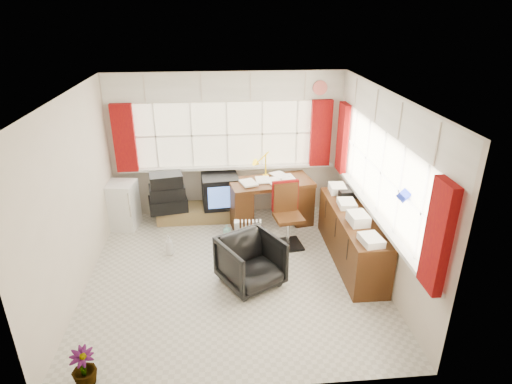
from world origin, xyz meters
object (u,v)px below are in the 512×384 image
at_px(desk, 271,200).
at_px(desk_lamp, 266,159).
at_px(radiator, 250,240).
at_px(tv_bench, 198,213).
at_px(credenza, 352,236).
at_px(office_chair, 251,262).
at_px(mini_fridge, 122,205).
at_px(crt_tv, 220,191).
at_px(task_chair, 287,212).

bearing_deg(desk, desk_lamp, 107.20).
xyz_separation_m(radiator, tv_bench, (-0.81, 1.19, -0.09)).
distance_m(desk_lamp, credenza, 1.97).
relative_size(office_chair, radiator, 1.39).
height_order(credenza, mini_fridge, credenza).
bearing_deg(mini_fridge, office_chair, -42.10).
xyz_separation_m(desk_lamp, mini_fridge, (-2.43, -0.11, -0.70)).
xyz_separation_m(desk_lamp, crt_tv, (-0.78, 0.05, -0.57)).
bearing_deg(radiator, desk, 64.97).
bearing_deg(desk_lamp, office_chair, -101.97).
relative_size(radiator, crt_tv, 0.82).
height_order(radiator, mini_fridge, mini_fridge).
bearing_deg(mini_fridge, desk_lamp, 2.49).
bearing_deg(desk, tv_bench, 168.13).
distance_m(desk, mini_fridge, 2.50).
distance_m(desk, tv_bench, 1.31).
xyz_separation_m(desk, radiator, (-0.43, -0.93, -0.22)).
distance_m(task_chair, radiator, 0.72).
relative_size(desk_lamp, tv_bench, 0.32).
bearing_deg(crt_tv, credenza, -38.91).
bearing_deg(crt_tv, tv_bench, 179.86).
xyz_separation_m(office_chair, credenza, (1.51, 0.46, 0.05)).
xyz_separation_m(desk, task_chair, (0.16, -0.68, 0.11)).
bearing_deg(desk_lamp, task_chair, -75.54).
height_order(desk, desk_lamp, desk_lamp).
height_order(office_chair, credenza, credenza).
height_order(radiator, crt_tv, crt_tv).
xyz_separation_m(desk, tv_bench, (-1.25, 0.26, -0.31)).
bearing_deg(tv_bench, mini_fridge, -173.01).
bearing_deg(crt_tv, desk, -17.08).
relative_size(tv_bench, crt_tv, 2.13).
xyz_separation_m(desk, crt_tv, (-0.85, 0.26, 0.09)).
bearing_deg(credenza, radiator, 167.26).
height_order(office_chair, tv_bench, office_chair).
bearing_deg(radiator, tv_bench, 124.36).
bearing_deg(task_chair, crt_tv, 137.16).
height_order(task_chair, credenza, task_chair).
relative_size(desk_lamp, crt_tv, 0.68).
bearing_deg(credenza, tv_bench, 146.30).
distance_m(desk, credenza, 1.63).
relative_size(office_chair, credenza, 0.38).
bearing_deg(task_chair, desk_lamp, 104.46).
height_order(tv_bench, mini_fridge, mini_fridge).
bearing_deg(radiator, task_chair, 22.64).
height_order(desk_lamp, radiator, desk_lamp).
height_order(radiator, credenza, credenza).
height_order(desk, mini_fridge, desk).
relative_size(desk_lamp, credenza, 0.22).
bearing_deg(radiator, office_chair, -93.09).
relative_size(desk_lamp, mini_fridge, 0.56).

